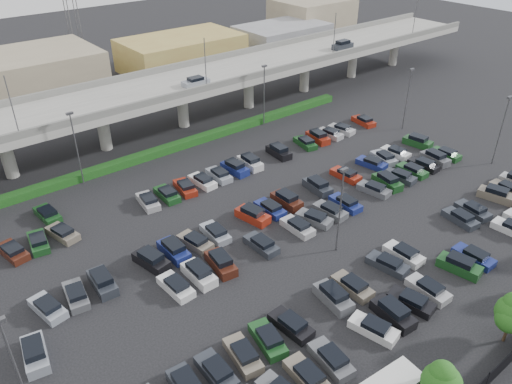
% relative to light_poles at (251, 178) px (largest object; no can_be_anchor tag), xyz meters
% --- Properties ---
extents(ground, '(280.00, 280.00, 0.00)m').
position_rel_light_poles_xyz_m(ground, '(4.13, -2.00, -6.24)').
color(ground, black).
extents(overpass, '(150.00, 13.00, 15.80)m').
position_rel_light_poles_xyz_m(overpass, '(3.91, 29.99, 0.73)').
color(overpass, gray).
rests_on(overpass, ground).
extents(hedge, '(66.00, 1.60, 1.10)m').
position_rel_light_poles_xyz_m(hedge, '(4.13, 23.00, -5.69)').
color(hedge, '#113D13').
rests_on(hedge, ground).
extents(fence, '(70.00, 0.10, 2.00)m').
position_rel_light_poles_xyz_m(fence, '(4.07, -30.00, -5.34)').
color(fence, black).
rests_on(fence, ground).
extents(tree_row, '(65.07, 3.66, 5.94)m').
position_rel_light_poles_xyz_m(tree_row, '(4.83, -28.53, -2.72)').
color(tree_row, '#332316').
rests_on(tree_row, ground).
extents(parked_cars, '(63.03, 41.65, 1.67)m').
position_rel_light_poles_xyz_m(parked_cars, '(3.62, -5.55, -5.63)').
color(parked_cars, silver).
rests_on(parked_cars, ground).
extents(light_poles, '(66.90, 48.38, 10.30)m').
position_rel_light_poles_xyz_m(light_poles, '(0.00, 0.00, 0.00)').
color(light_poles, '#4B4B50').
rests_on(light_poles, ground).
extents(distant_buildings, '(138.00, 24.00, 9.00)m').
position_rel_light_poles_xyz_m(distant_buildings, '(16.50, 59.81, -2.49)').
color(distant_buildings, gray).
rests_on(distant_buildings, ground).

